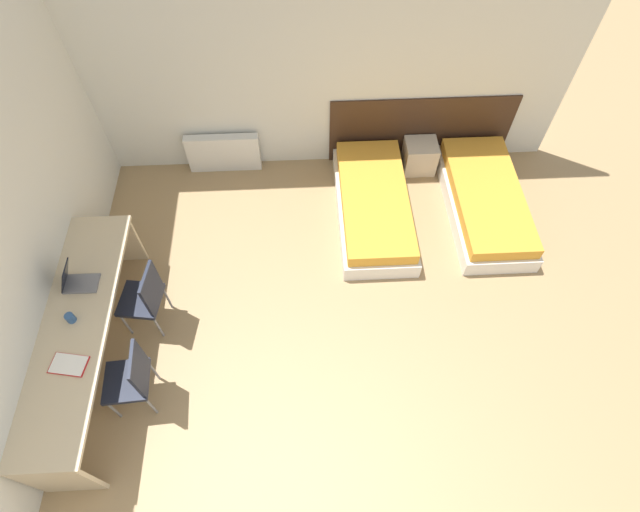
{
  "coord_description": "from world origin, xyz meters",
  "views": [
    {
      "loc": [
        -0.14,
        -0.51,
        4.85
      ],
      "look_at": [
        0.0,
        2.37,
        0.55
      ],
      "focal_mm": 28.0,
      "sensor_mm": 36.0,
      "label": 1
    }
  ],
  "objects_px": {
    "laptop": "(76,281)",
    "bed_near_window": "(374,205)",
    "nightstand": "(420,156)",
    "chair_near_laptop": "(145,297)",
    "bed_near_door": "(485,201)",
    "chair_near_notebook": "(131,377)"
  },
  "relations": [
    {
      "from": "nightstand",
      "to": "chair_near_laptop",
      "type": "height_order",
      "value": "chair_near_laptop"
    },
    {
      "from": "bed_near_door",
      "to": "chair_near_notebook",
      "type": "xyz_separation_m",
      "value": [
        -3.82,
        -2.16,
        0.33
      ]
    },
    {
      "from": "bed_near_door",
      "to": "laptop",
      "type": "xyz_separation_m",
      "value": [
        -4.37,
        -1.31,
        0.66
      ]
    },
    {
      "from": "bed_near_window",
      "to": "nightstand",
      "type": "xyz_separation_m",
      "value": [
        0.68,
        0.76,
        0.03
      ]
    },
    {
      "from": "chair_near_laptop",
      "to": "chair_near_notebook",
      "type": "distance_m",
      "value": 0.83
    },
    {
      "from": "chair_near_notebook",
      "to": "bed_near_window",
      "type": "bearing_deg",
      "value": 37.81
    },
    {
      "from": "bed_near_door",
      "to": "chair_near_notebook",
      "type": "relative_size",
      "value": 2.03
    },
    {
      "from": "laptop",
      "to": "chair_near_notebook",
      "type": "bearing_deg",
      "value": -56.62
    },
    {
      "from": "chair_near_notebook",
      "to": "laptop",
      "type": "xyz_separation_m",
      "value": [
        -0.55,
        0.85,
        0.32
      ]
    },
    {
      "from": "bed_near_door",
      "to": "chair_near_laptop",
      "type": "height_order",
      "value": "chair_near_laptop"
    },
    {
      "from": "bed_near_window",
      "to": "chair_near_laptop",
      "type": "xyz_separation_m",
      "value": [
        -2.46,
        -1.33,
        0.33
      ]
    },
    {
      "from": "laptop",
      "to": "bed_near_window",
      "type": "bearing_deg",
      "value": 24.01
    },
    {
      "from": "chair_near_laptop",
      "to": "laptop",
      "type": "bearing_deg",
      "value": -173.34
    },
    {
      "from": "bed_near_window",
      "to": "bed_near_door",
      "type": "bearing_deg",
      "value": 0.0
    },
    {
      "from": "bed_near_door",
      "to": "chair_near_laptop",
      "type": "distance_m",
      "value": 4.06
    },
    {
      "from": "bed_near_door",
      "to": "chair_near_laptop",
      "type": "xyz_separation_m",
      "value": [
        -3.82,
        -1.33,
        0.33
      ]
    },
    {
      "from": "nightstand",
      "to": "laptop",
      "type": "bearing_deg",
      "value": -150.61
    },
    {
      "from": "nightstand",
      "to": "chair_near_laptop",
      "type": "distance_m",
      "value": 3.79
    },
    {
      "from": "nightstand",
      "to": "chair_near_laptop",
      "type": "relative_size",
      "value": 0.46
    },
    {
      "from": "bed_near_door",
      "to": "laptop",
      "type": "relative_size",
      "value": 5.86
    },
    {
      "from": "nightstand",
      "to": "chair_near_notebook",
      "type": "bearing_deg",
      "value": -137.02
    },
    {
      "from": "bed_near_door",
      "to": "chair_near_laptop",
      "type": "bearing_deg",
      "value": -160.79
    }
  ]
}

